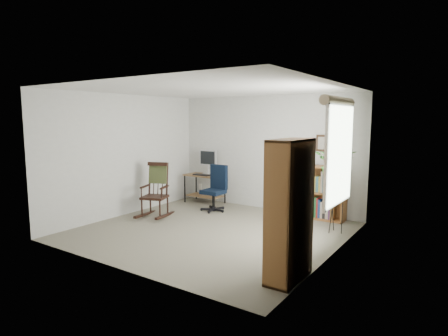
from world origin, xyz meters
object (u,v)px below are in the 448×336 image
Objects in this scene: rocking_chair at (154,190)px; tall_bookshelf at (290,211)px; desk at (205,189)px; office_chair at (213,188)px; low_bookshelf at (320,192)px.

tall_bookshelf is at bearing -40.21° from rocking_chair.
desk is 0.83m from office_chair.
desk is at bearing 143.08° from office_chair.
low_bookshelf is 2.98m from tall_bookshelf.
low_bookshelf is at bearing 102.79° from tall_bookshelf.
rocking_chair is at bearing 160.33° from tall_bookshelf.
office_chair is at bearing 35.84° from rocking_chair.
office_chair is (0.62, -0.53, 0.16)m from desk.
rocking_chair is (-0.68, -1.03, 0.05)m from office_chair.
rocking_chair reaches higher than office_chair.
office_chair reaches higher than desk.
desk is 0.93× the size of office_chair.
rocking_chair reaches higher than low_bookshelf.
desk is 0.54× the size of tall_bookshelf.
desk is at bearing -177.43° from low_bookshelf.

